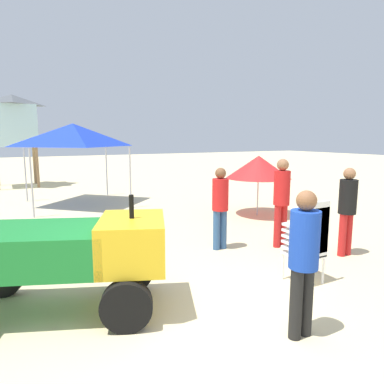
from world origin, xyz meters
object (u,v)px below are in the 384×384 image
Objects in this scene: lifeguard_near_right at (282,197)px; lifeguard_tower at (13,121)px; stacked_plastic_chairs at (309,236)px; lifeguard_near_left at (304,255)px; popup_canopy at (73,135)px; lifeguard_near_center at (347,206)px; lifeguard_far_right at (220,203)px; beach_umbrella_left at (259,167)px; utility_cart at (68,252)px.

lifeguard_tower reaches higher than lifeguard_near_right.
lifeguard_near_left reaches higher than stacked_plastic_chairs.
lifeguard_near_left is at bearing -85.44° from popup_canopy.
lifeguard_near_center is 1.21m from lifeguard_near_right.
lifeguard_near_right is 0.44× the size of lifeguard_tower.
lifeguard_far_right is at bearing 158.66° from lifeguard_near_right.
lifeguard_near_center is 0.58× the size of popup_canopy.
lifeguard_near_center is 2.36m from lifeguard_far_right.
lifeguard_tower is at bearing 110.70° from lifeguard_near_center.
stacked_plastic_chairs is at bearing -77.12° from popup_canopy.
lifeguard_near_right is (2.06, 2.57, 0.09)m from lifeguard_near_left.
lifeguard_tower reaches higher than lifeguard_near_left.
utility_cart is at bearing -150.11° from beach_umbrella_left.
lifeguard_far_right reaches higher than stacked_plastic_chairs.
lifeguard_far_right is at bearing -75.22° from popup_canopy.
lifeguard_near_left is at bearing -150.12° from lifeguard_near_center.
lifeguard_near_right is 0.98× the size of beach_umbrella_left.
lifeguard_far_right is (3.06, 1.20, 0.15)m from utility_cart.
lifeguard_near_left is 0.91× the size of beach_umbrella_left.
lifeguard_near_right is (4.22, 0.75, 0.25)m from utility_cart.
popup_canopy is (1.43, 7.39, 1.49)m from utility_cart.
lifeguard_near_center reaches higher than lifeguard_far_right.
lifeguard_near_center is at bearing -69.30° from lifeguard_tower.
beach_umbrella_left is at bearing -44.16° from popup_canopy.
lifeguard_near_left is (-1.15, -0.98, 0.21)m from stacked_plastic_chairs.
utility_cart is 0.69× the size of lifeguard_tower.
popup_canopy is at bearing 104.78° from lifeguard_far_right.
utility_cart is at bearing 177.25° from lifeguard_near_center.
lifeguard_near_left is 3.30m from lifeguard_near_right.
lifeguard_far_right is (-0.25, 2.05, 0.19)m from stacked_plastic_chairs.
utility_cart is at bearing -158.54° from lifeguard_far_right.
lifeguard_tower reaches higher than beach_umbrella_left.
beach_umbrella_left is at bearing 59.94° from lifeguard_near_right.
lifeguard_far_right is at bearing 21.46° from utility_cart.
lifeguard_tower reaches higher than lifeguard_far_right.
popup_canopy is at bearing 102.88° from stacked_plastic_chairs.
lifeguard_far_right is 3.36m from beach_umbrella_left.
popup_canopy reaches higher than lifeguard_near_center.
lifeguard_near_left is 3.19m from lifeguard_near_center.
stacked_plastic_chairs is 0.78× the size of lifeguard_near_center.
lifeguard_tower is at bearing 104.90° from lifeguard_far_right.
lifeguard_far_right is at bearing -75.10° from lifeguard_tower.
lifeguard_tower is (-4.31, 12.29, 1.90)m from lifeguard_near_right.
lifeguard_near_right reaches higher than stacked_plastic_chairs.
lifeguard_near_center is at bearing 29.88° from lifeguard_near_left.
lifeguard_far_right is at bearing 73.47° from lifeguard_near_left.
beach_umbrella_left is at bearing 29.89° from utility_cart.
lifeguard_tower is (-5.02, 13.28, 1.98)m from lifeguard_near_center.
lifeguard_near_center is 14.33m from lifeguard_tower.
utility_cart reaches higher than stacked_plastic_chairs.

